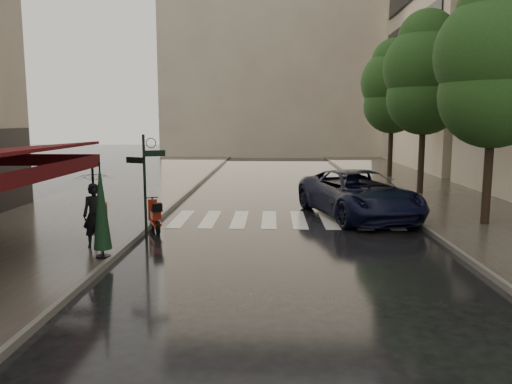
# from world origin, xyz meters

# --- Properties ---
(ground) EXTENTS (120.00, 120.00, 0.00)m
(ground) POSITION_xyz_m (0.00, 0.00, 0.00)
(ground) COLOR black
(ground) RESTS_ON ground
(sidewalk_near) EXTENTS (6.00, 60.00, 0.12)m
(sidewalk_near) POSITION_xyz_m (-4.50, 12.00, 0.06)
(sidewalk_near) COLOR #38332D
(sidewalk_near) RESTS_ON ground
(sidewalk_far) EXTENTS (5.50, 60.00, 0.12)m
(sidewalk_far) POSITION_xyz_m (10.25, 12.00, 0.06)
(sidewalk_far) COLOR #38332D
(sidewalk_far) RESTS_ON ground
(curb_near) EXTENTS (0.12, 60.00, 0.16)m
(curb_near) POSITION_xyz_m (-1.45, 12.00, 0.07)
(curb_near) COLOR #595651
(curb_near) RESTS_ON ground
(curb_far) EXTENTS (0.12, 60.00, 0.16)m
(curb_far) POSITION_xyz_m (7.45, 12.00, 0.07)
(curb_far) COLOR #595651
(curb_far) RESTS_ON ground
(crosswalk) EXTENTS (7.85, 3.20, 0.01)m
(crosswalk) POSITION_xyz_m (2.98, 6.00, 0.01)
(crosswalk) COLOR silver
(crosswalk) RESTS_ON ground
(signpost) EXTENTS (1.17, 0.29, 3.10)m
(signpost) POSITION_xyz_m (-1.19, 3.00, 1.83)
(signpost) COLOR black
(signpost) RESTS_ON ground
(haussmann_far) EXTENTS (8.00, 16.00, 18.50)m
(haussmann_far) POSITION_xyz_m (16.50, 26.00, 9.25)
(haussmann_far) COLOR tan
(haussmann_far) RESTS_ON ground
(backdrop_building) EXTENTS (22.00, 6.00, 20.00)m
(backdrop_building) POSITION_xyz_m (3.00, 38.00, 10.00)
(backdrop_building) COLOR tan
(backdrop_building) RESTS_ON ground
(tree_near) EXTENTS (3.80, 3.80, 7.99)m
(tree_near) POSITION_xyz_m (9.60, 5.00, 5.32)
(tree_near) COLOR black
(tree_near) RESTS_ON sidewalk_far
(tree_mid) EXTENTS (3.80, 3.80, 8.34)m
(tree_mid) POSITION_xyz_m (9.50, 12.00, 5.59)
(tree_mid) COLOR black
(tree_mid) RESTS_ON sidewalk_far
(tree_far) EXTENTS (3.80, 3.80, 8.16)m
(tree_far) POSITION_xyz_m (9.70, 19.00, 5.46)
(tree_far) COLOR black
(tree_far) RESTS_ON sidewalk_far
(pedestrian_with_umbrella) EXTENTS (1.27, 1.29, 2.49)m
(pedestrian_with_umbrella) POSITION_xyz_m (-2.19, 1.55, 1.77)
(pedestrian_with_umbrella) COLOR black
(pedestrian_with_umbrella) RESTS_ON sidewalk_near
(scooter) EXTENTS (0.77, 1.46, 1.01)m
(scooter) POSITION_xyz_m (-1.17, 4.03, 0.47)
(scooter) COLOR black
(scooter) RESTS_ON ground
(parked_car) EXTENTS (4.37, 6.65, 1.70)m
(parked_car) POSITION_xyz_m (5.68, 6.57, 0.85)
(parked_car) COLOR black
(parked_car) RESTS_ON ground
(parasol_back) EXTENTS (0.44, 0.44, 2.38)m
(parasol_back) POSITION_xyz_m (-1.65, 0.50, 1.40)
(parasol_back) COLOR black
(parasol_back) RESTS_ON sidewalk_near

